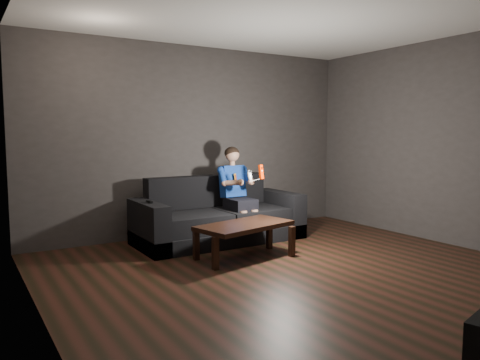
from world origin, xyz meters
TOP-DOWN VIEW (x-y plane):
  - floor at (0.00, 0.00)m, footprint 5.00×5.00m
  - back_wall at (0.00, 2.50)m, footprint 5.00×0.04m
  - left_wall at (-2.50, 0.00)m, footprint 0.04×5.00m
  - right_wall at (2.50, 0.00)m, footprint 0.04×5.00m
  - ceiling at (0.00, 0.00)m, footprint 5.00×5.00m
  - sofa at (-0.01, 1.86)m, footprint 2.24×0.97m
  - child at (0.25, 1.80)m, footprint 0.48×0.59m
  - wii_remote_red at (0.34, 1.34)m, footprint 0.05×0.07m
  - nunchuk_white at (0.17, 1.34)m, footprint 0.07×0.10m
  - wii_remote_black at (-1.02, 1.77)m, footprint 0.03×0.14m
  - coffee_table at (-0.18, 0.91)m, footprint 1.23×0.80m

SIDE VIEW (x-z plane):
  - floor at x=0.00m, z-range 0.00..0.00m
  - sofa at x=-0.01m, z-range -0.15..0.72m
  - coffee_table at x=-0.18m, z-range 0.15..0.56m
  - wii_remote_black at x=-1.02m, z-range 0.61..0.64m
  - child at x=0.25m, z-range 0.15..1.34m
  - nunchuk_white at x=0.17m, z-range 0.85..1.00m
  - wii_remote_red at x=0.34m, z-range 0.87..1.06m
  - back_wall at x=0.00m, z-range 0.00..2.70m
  - left_wall at x=-2.50m, z-range 0.00..2.70m
  - right_wall at x=2.50m, z-range 0.00..2.70m
  - ceiling at x=0.00m, z-range 2.69..2.71m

